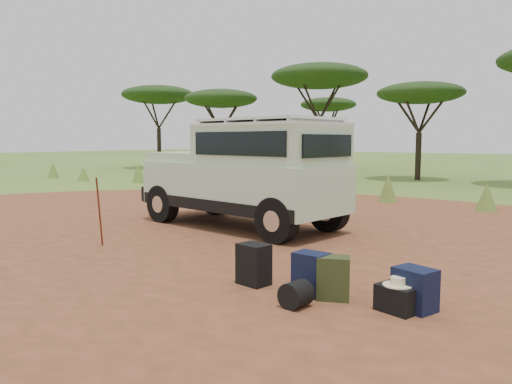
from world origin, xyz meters
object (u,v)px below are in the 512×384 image
Objects in this scene: backpack_navy at (311,274)px; backpack_olive at (333,278)px; walking_staff at (100,212)px; backpack_black at (254,264)px; hard_case at (397,299)px; safari_vehicle at (246,176)px; duffel_navy at (415,290)px.

backpack_navy is 0.31m from backpack_olive.
backpack_black is at bearing -48.30° from walking_staff.
backpack_olive reaches higher than hard_case.
backpack_black reaches higher than backpack_olive.
safari_vehicle reaches higher than backpack_navy.
walking_staff reaches higher than duffel_navy.
hard_case is at bearing -112.14° from duffel_navy.
duffel_navy is 1.13× the size of hard_case.
duffel_navy is 0.24m from hard_case.
backpack_navy is 1.10× the size of duffel_navy.
backpack_black is 1.13× the size of duffel_navy.
duffel_navy is at bearing -12.34° from backpack_olive.
backpack_navy is at bearing -36.22° from safari_vehicle.
hard_case is at bearing 4.33° from backpack_navy.
safari_vehicle is 6.01m from hard_case.
safari_vehicle is 3.47m from walking_staff.
duffel_navy is at bearing 65.16° from hard_case.
safari_vehicle reaches higher than backpack_olive.
backpack_navy is 1.28m from duffel_navy.
backpack_navy is at bearing -152.87° from duffel_navy.
walking_staff is at bearing -166.31° from hard_case.
walking_staff reaches higher than hard_case.
safari_vehicle is at bearing 164.17° from duffel_navy.
walking_staff is 2.50× the size of backpack_navy.
backpack_olive is at bearing 5.16° from backpack_navy.
backpack_olive is (4.86, -0.21, -0.39)m from walking_staff.
backpack_black is (3.68, -0.27, -0.38)m from walking_staff.
safari_vehicle reaches higher than walking_staff.
safari_vehicle is at bearing 30.58° from walking_staff.
backpack_black is at bearing -162.35° from hard_case.
backpack_olive is 1.23× the size of hard_case.
safari_vehicle is 5.16m from backpack_navy.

